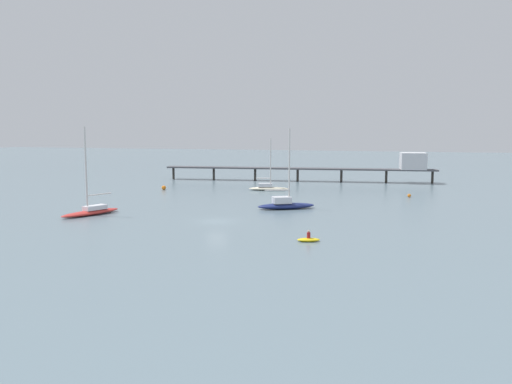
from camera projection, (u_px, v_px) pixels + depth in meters
ground_plane at (217, 221)px, 62.70m from camera, size 400.00×400.00×0.00m
pier at (364, 164)px, 107.20m from camera, size 56.37×9.80×6.18m
sailboat_navy at (285, 204)px, 72.27m from camera, size 8.22×5.94×11.05m
sailboat_red at (91, 210)px, 67.26m from camera, size 4.91×8.53×11.28m
sailboat_cream at (268, 187)px, 93.76m from camera, size 7.33×3.58×9.29m
dinghy_yellow at (309, 239)px, 51.53m from camera, size 2.45×1.64×1.14m
mooring_buoy_inner at (409, 196)px, 84.35m from camera, size 0.57×0.57×0.57m
mooring_buoy_outer at (164, 188)px, 94.41m from camera, size 0.80×0.80×0.80m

